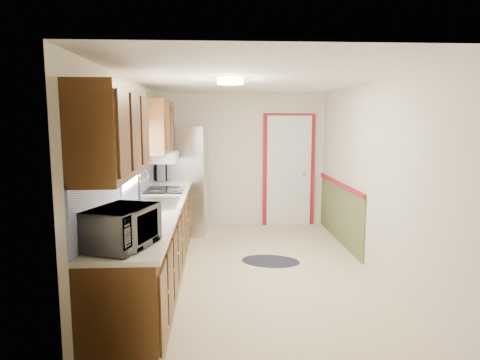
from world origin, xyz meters
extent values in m
cube|color=beige|center=(0.00, 0.00, 0.00)|extent=(3.20, 5.20, 0.12)
cube|color=white|center=(0.00, 0.00, 2.40)|extent=(3.20, 5.20, 0.12)
cube|color=beige|center=(0.00, 2.50, 1.20)|extent=(3.20, 0.10, 2.40)
cube|color=beige|center=(0.00, -2.50, 1.20)|extent=(3.20, 0.10, 2.40)
cube|color=beige|center=(-1.50, 0.00, 1.20)|extent=(0.10, 5.20, 2.40)
cube|color=beige|center=(1.50, 0.00, 1.20)|extent=(0.10, 5.20, 2.40)
cube|color=#3C220D|center=(-1.20, -0.30, 0.45)|extent=(0.60, 4.00, 0.90)
cube|color=silver|center=(-1.19, -0.30, 0.92)|extent=(0.63, 4.00, 0.04)
cube|color=#5271C7|center=(-1.49, -0.30, 1.22)|extent=(0.02, 4.00, 0.55)
cube|color=#3C220D|center=(-1.32, -1.60, 1.83)|extent=(0.35, 1.40, 0.75)
cube|color=#3C220D|center=(-1.32, 1.10, 1.83)|extent=(0.35, 1.20, 0.75)
cube|color=white|center=(-1.49, -0.20, 1.62)|extent=(0.02, 1.00, 0.90)
cube|color=#C35024|center=(-1.44, -0.20, 1.97)|extent=(0.05, 1.12, 0.24)
cube|color=#B7B7BC|center=(-1.19, -0.20, 0.95)|extent=(0.52, 0.82, 0.02)
cube|color=white|center=(-1.27, 1.15, 1.38)|extent=(0.45, 0.60, 0.15)
cube|color=maroon|center=(0.85, 2.47, 1.00)|extent=(0.94, 0.05, 2.08)
cube|color=white|center=(0.85, 2.44, 1.00)|extent=(0.80, 0.04, 2.00)
cube|color=#4D5530|center=(1.49, 1.35, 0.45)|extent=(0.02, 2.30, 0.90)
cube|color=maroon|center=(1.48, 1.35, 0.92)|extent=(0.04, 2.30, 0.06)
cylinder|color=#FFD88C|center=(-0.30, -0.20, 2.36)|extent=(0.30, 0.30, 0.06)
imported|color=white|center=(-1.20, -1.95, 1.13)|extent=(0.49, 0.65, 0.39)
cube|color=#B7B7BC|center=(-1.02, 2.05, 0.91)|extent=(0.82, 0.78, 1.82)
cylinder|color=black|center=(-1.27, 1.66, 0.82)|extent=(0.02, 0.02, 1.27)
ellipsoid|color=black|center=(0.26, 0.40, 0.01)|extent=(0.90, 0.70, 0.01)
cube|color=black|center=(-1.19, 0.75, 0.95)|extent=(0.53, 0.63, 0.02)
camera|label=1|loc=(-0.47, -5.21, 1.92)|focal=32.00mm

